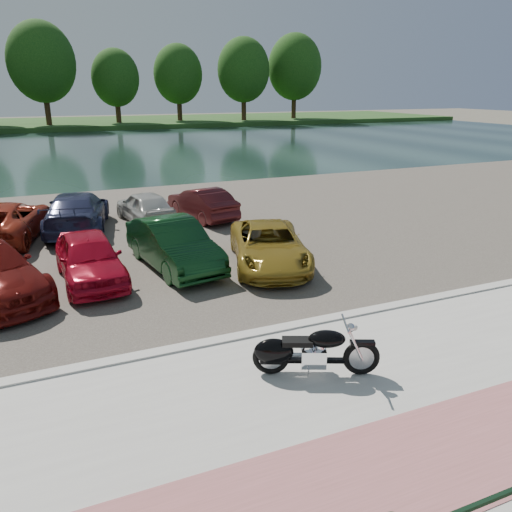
{
  "coord_description": "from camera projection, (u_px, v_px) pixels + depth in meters",
  "views": [
    {
      "loc": [
        -4.39,
        -6.87,
        5.1
      ],
      "look_at": [
        0.25,
        4.07,
        1.1
      ],
      "focal_mm": 35.0,
      "sensor_mm": 36.0,
      "label": 1
    }
  ],
  "objects": [
    {
      "name": "car_12",
      "position": [
        145.0,
        207.0,
        19.7
      ],
      "size": [
        2.02,
        3.87,
        1.26
      ],
      "primitive_type": "imported",
      "rotation": [
        0.0,
        0.0,
        3.29
      ],
      "color": "#B9B8B4",
      "rests_on": "parking_lot"
    },
    {
      "name": "kerb",
      "position": [
        282.0,
        329.0,
        10.97
      ],
      "size": [
        60.0,
        0.3,
        0.14
      ],
      "primitive_type": "cube",
      "color": "#B5B1AA",
      "rests_on": "ground"
    },
    {
      "name": "car_4",
      "position": [
        89.0,
        258.0,
        13.61
      ],
      "size": [
        1.8,
        4.02,
        1.34
      ],
      "primitive_type": "imported",
      "rotation": [
        0.0,
        0.0,
        0.06
      ],
      "color": "#B10B22",
      "rests_on": "parking_lot"
    },
    {
      "name": "parking_lot",
      "position": [
        178.0,
        230.0,
        18.83
      ],
      "size": [
        60.0,
        18.0,
        0.04
      ],
      "primitive_type": "cube",
      "color": "#453E37",
      "rests_on": "ground"
    },
    {
      "name": "car_11",
      "position": [
        77.0,
        212.0,
        18.47
      ],
      "size": [
        2.93,
        5.3,
        1.45
      ],
      "primitive_type": "imported",
      "rotation": [
        0.0,
        0.0,
        2.95
      ],
      "color": "#282C4E",
      "rests_on": "parking_lot"
    },
    {
      "name": "car_5",
      "position": [
        174.0,
        244.0,
        14.65
      ],
      "size": [
        2.15,
        4.5,
        1.42
      ],
      "primitive_type": "imported",
      "rotation": [
        0.0,
        0.0,
        0.15
      ],
      "color": "#0E3516",
      "rests_on": "parking_lot"
    },
    {
      "name": "car_13",
      "position": [
        202.0,
        203.0,
        20.25
      ],
      "size": [
        2.1,
        4.02,
        1.26
      ],
      "primitive_type": "imported",
      "rotation": [
        0.0,
        0.0,
        3.35
      ],
      "color": "#471315",
      "rests_on": "parking_lot"
    },
    {
      "name": "pink_path",
      "position": [
        421.0,
        462.0,
        7.03
      ],
      "size": [
        60.0,
        2.0,
        0.01
      ],
      "primitive_type": "cube",
      "color": "#9A5857",
      "rests_on": "promenade"
    },
    {
      "name": "far_bank",
      "position": [
        71.0,
        123.0,
        71.95
      ],
      "size": [
        120.0,
        24.0,
        0.6
      ],
      "primitive_type": "cube",
      "color": "#1F4318",
      "rests_on": "ground"
    },
    {
      "name": "promenade",
      "position": [
        360.0,
        406.0,
        8.36
      ],
      "size": [
        60.0,
        6.0,
        0.1
      ],
      "primitive_type": "cube",
      "color": "#B5B1AA",
      "rests_on": "ground"
    },
    {
      "name": "river",
      "position": [
        95.0,
        149.0,
        44.13
      ],
      "size": [
        120.0,
        40.0,
        0.0
      ],
      "primitive_type": "cube",
      "color": "#192E2A",
      "rests_on": "ground"
    },
    {
      "name": "ground",
      "position": [
        329.0,
        378.0,
        9.25
      ],
      "size": [
        200.0,
        200.0,
        0.0
      ],
      "primitive_type": "plane",
      "color": "#595447",
      "rests_on": "ground"
    },
    {
      "name": "motorcycle",
      "position": [
        304.0,
        351.0,
        9.07
      ],
      "size": [
        2.2,
        1.16,
        1.05
      ],
      "rotation": [
        0.0,
        0.0,
        -0.41
      ],
      "color": "black",
      "rests_on": "promenade"
    },
    {
      "name": "car_6",
      "position": [
        269.0,
        246.0,
        14.82
      ],
      "size": [
        3.26,
        4.89,
        1.25
      ],
      "primitive_type": "imported",
      "rotation": [
        0.0,
        0.0,
        -0.29
      ],
      "color": "olive",
      "rests_on": "parking_lot"
    },
    {
      "name": "far_trees",
      "position": [
        102.0,
        69.0,
        65.85
      ],
      "size": [
        70.25,
        10.68,
        12.52
      ],
      "color": "#372314",
      "rests_on": "far_bank"
    },
    {
      "name": "car_10",
      "position": [
        6.0,
        221.0,
        17.37
      ],
      "size": [
        3.34,
        5.25,
        1.35
      ],
      "primitive_type": "imported",
      "rotation": [
        0.0,
        0.0,
        2.9
      ],
      "color": "#A02E1A",
      "rests_on": "parking_lot"
    }
  ]
}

